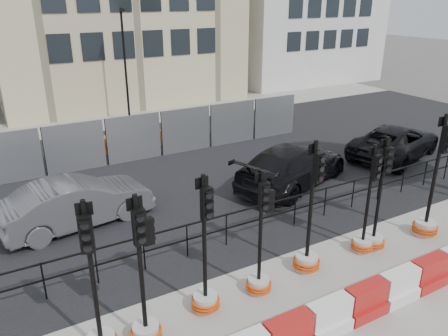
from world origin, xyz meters
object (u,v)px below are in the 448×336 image
traffic_signal_h (428,212)px  car_c (293,165)px  traffic_signal_d (260,265)px  traffic_signal_a (99,325)px

traffic_signal_h → car_c: (-1.13, 4.89, 0.01)m
traffic_signal_d → traffic_signal_h: traffic_signal_h is taller
car_c → traffic_signal_a: bearing=99.2°
traffic_signal_d → traffic_signal_h: 5.73m
traffic_signal_h → traffic_signal_a: bearing=-178.3°
traffic_signal_h → car_c: 5.02m
traffic_signal_d → traffic_signal_h: size_ratio=0.85×
traffic_signal_a → traffic_signal_d: bearing=16.0°
traffic_signal_a → car_c: bearing=44.8°
traffic_signal_a → car_c: size_ratio=0.59×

